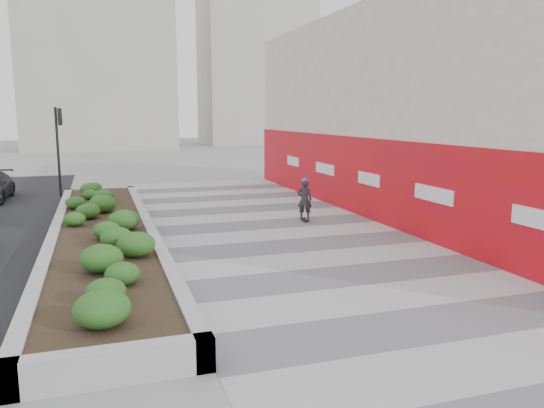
{
  "coord_description": "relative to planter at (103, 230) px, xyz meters",
  "views": [
    {
      "loc": [
        -5.53,
        -9.35,
        3.85
      ],
      "look_at": [
        -0.45,
        6.1,
        1.1
      ],
      "focal_mm": 35.0,
      "sensor_mm": 36.0,
      "label": 1
    }
  ],
  "objects": [
    {
      "name": "planter",
      "position": [
        0.0,
        0.0,
        0.0
      ],
      "size": [
        3.0,
        18.0,
        0.9
      ],
      "color": "#9E9EA0",
      "rests_on": "ground"
    },
    {
      "name": "ground",
      "position": [
        5.5,
        -7.0,
        -0.42
      ],
      "size": [
        160.0,
        160.0,
        0.0
      ],
      "primitive_type": "plane",
      "color": "gray",
      "rests_on": "ground"
    },
    {
      "name": "distant_bldg_north_l",
      "position": [
        0.5,
        48.0,
        9.58
      ],
      "size": [
        16.0,
        12.0,
        20.0
      ],
      "primitive_type": "cube",
      "color": "#ADAAA3",
      "rests_on": "ground"
    },
    {
      "name": "traffic_signal_near",
      "position": [
        -1.73,
        10.5,
        2.34
      ],
      "size": [
        0.33,
        0.28,
        4.2
      ],
      "color": "black",
      "rests_on": "ground"
    },
    {
      "name": "walkway",
      "position": [
        5.5,
        -4.0,
        -0.41
      ],
      "size": [
        8.0,
        36.0,
        0.01
      ],
      "primitive_type": "cube",
      "color": "#A8A8AD",
      "rests_on": "ground"
    },
    {
      "name": "building",
      "position": [
        12.48,
        1.98,
        3.56
      ],
      "size": [
        6.04,
        24.08,
        8.0
      ],
      "color": "beige",
      "rests_on": "ground"
    },
    {
      "name": "manhole_cover",
      "position": [
        6.0,
        -4.0,
        -0.42
      ],
      "size": [
        0.44,
        0.44,
        0.01
      ],
      "primitive_type": "cylinder",
      "color": "#595654",
      "rests_on": "ground"
    },
    {
      "name": "skateboarder",
      "position": [
        7.04,
        1.34,
        0.39
      ],
      "size": [
        0.62,
        0.74,
        1.6
      ],
      "rotation": [
        0.0,
        0.0,
        -0.15
      ],
      "color": "beige",
      "rests_on": "ground"
    },
    {
      "name": "distant_bldg_north_r",
      "position": [
        20.5,
        53.0,
        11.58
      ],
      "size": [
        14.0,
        10.0,
        24.0
      ],
      "primitive_type": "cube",
      "color": "#ADAAA3",
      "rests_on": "ground"
    }
  ]
}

